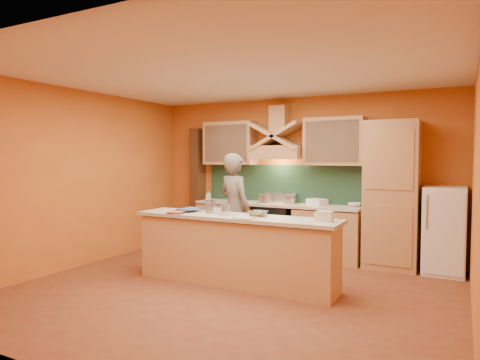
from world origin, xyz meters
The scene contains 36 objects.
floor centered at (0.00, 0.00, 0.00)m, with size 5.50×5.00×0.01m, color brown.
ceiling centered at (0.00, 0.00, 2.80)m, with size 5.50×5.00×0.01m, color white.
wall_back centered at (0.00, 2.50, 1.40)m, with size 5.50×0.02×2.80m, color #CB6B27.
wall_front centered at (0.00, -2.50, 1.40)m, with size 5.50×0.02×2.80m, color #CB6B27.
wall_left centered at (-2.75, 0.00, 1.40)m, with size 0.02×5.00×2.80m, color #CB6B27.
wall_right centered at (2.75, 0.00, 1.40)m, with size 0.02×5.00×2.80m, color #CB6B27.
base_cabinet_left centered at (-1.25, 2.20, 0.43)m, with size 1.10×0.60×0.86m, color tan.
base_cabinet_right centered at (0.65, 2.20, 0.43)m, with size 1.10×0.60×0.86m, color tan.
counter_top centered at (-0.30, 2.20, 0.90)m, with size 3.00×0.62×0.04m, color beige.
stove centered at (-0.30, 2.20, 0.45)m, with size 0.60×0.58×0.90m, color black.
backsplash centered at (-0.30, 2.48, 1.25)m, with size 3.00×0.03×0.70m, color #183628.
range_hood centered at (-0.30, 2.25, 1.82)m, with size 0.92×0.50×0.24m, color tan.
hood_chimney centered at (-0.30, 2.35, 2.40)m, with size 0.30×0.30×0.50m, color tan.
upper_cabinet_left centered at (-1.30, 2.33, 2.00)m, with size 1.00×0.35×0.80m, color tan.
upper_cabinet_right centered at (0.70, 2.33, 2.00)m, with size 1.00×0.35×0.80m, color tan.
pantry_column centered at (1.65, 2.20, 1.15)m, with size 0.80×0.60×2.30m, color tan.
fridge centered at (2.40, 2.20, 0.65)m, with size 0.58×0.60×1.30m, color white.
trim_column_left centered at (-2.05, 2.35, 1.15)m, with size 0.20×0.30×2.30m, color #472816.
island_body centered at (-0.10, 0.30, 0.44)m, with size 2.80×0.55×0.88m, color tan.
island_top centered at (-0.10, 0.30, 0.92)m, with size 2.90×0.62×0.05m, color beige.
person centered at (-0.61, 1.24, 0.90)m, with size 0.66×0.43×1.80m, color #70665B.
pot_large centered at (-0.49, 2.15, 0.98)m, with size 0.25×0.25×0.16m, color #B7B7BE.
pot_small centered at (-0.06, 2.24, 0.97)m, with size 0.20×0.20×0.13m, color silver.
soap_bottle_a centered at (-1.60, 2.03, 1.02)m, with size 0.09×0.09×0.19m, color beige.
soap_bottle_b centered at (-1.07, 1.95, 1.05)m, with size 0.10×0.10×0.25m, color #2F5481.
bowl_back centered at (1.05, 2.33, 0.95)m, with size 0.21×0.21×0.07m, color silver.
dish_rack centered at (0.43, 2.26, 0.97)m, with size 0.30×0.24×0.11m, color white.
book_lower centered at (-1.05, 0.11, 0.96)m, with size 0.22×0.29×0.03m, color #B35240.
book_upper centered at (-1.01, 0.37, 0.98)m, with size 0.25×0.34×0.03m, color #39567F.
jar_large centered at (-0.58, 0.44, 1.03)m, with size 0.14×0.14×0.17m, color silver.
jar_small centered at (-0.25, 0.30, 1.02)m, with size 0.12×0.12×0.14m, color white.
kitchen_scale centered at (-0.35, 0.31, 1.00)m, with size 0.12×0.12×0.10m, color silver.
mixing_bowl centered at (0.19, 0.40, 0.98)m, with size 0.27×0.27×0.07m, color silver.
cloth centered at (0.14, 0.10, 0.95)m, with size 0.25×0.19×0.02m, color beige.
grocery_bag_a centered at (1.13, 0.34, 1.01)m, with size 0.20×0.16×0.13m, color beige.
grocery_bag_b centered at (1.10, 0.35, 1.00)m, with size 0.17×0.13×0.10m, color beige.
Camera 1 is at (2.63, -4.78, 1.73)m, focal length 32.00 mm.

